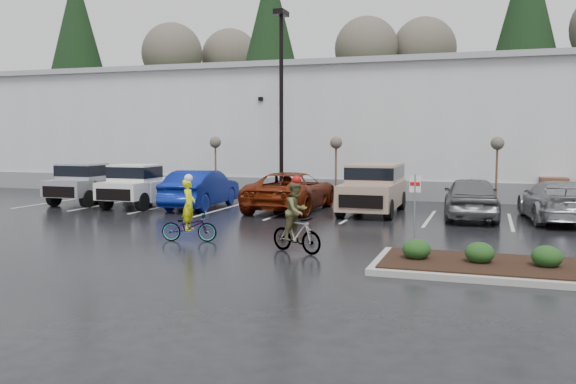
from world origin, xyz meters
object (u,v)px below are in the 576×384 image
(pickup_silver, at_px, (94,183))
(car_red, at_px, (291,191))
(car_blue, at_px, (201,189))
(car_grey, at_px, (471,197))
(lamppost, at_px, (281,85))
(sapling_west, at_px, (215,146))
(sapling_mid, at_px, (336,146))
(pickup_white, at_px, (146,185))
(sapling_east, at_px, (497,147))
(pallet_stack_a, at_px, (553,192))
(suv_tan, at_px, (373,189))
(car_far_silver, at_px, (557,201))
(fire_lane_sign, at_px, (415,204))
(cyclist_olive, at_px, (296,224))
(cyclist_hivis, at_px, (189,220))

(pickup_silver, bearing_deg, car_red, 0.87)
(car_blue, relative_size, car_grey, 1.05)
(lamppost, bearing_deg, car_grey, -21.42)
(lamppost, bearing_deg, sapling_west, 165.96)
(sapling_mid, distance_m, car_grey, 8.18)
(lamppost, height_order, pickup_white, lamppost)
(sapling_east, relative_size, car_grey, 0.65)
(car_grey, bearing_deg, pallet_stack_a, -126.42)
(sapling_west, xyz_separation_m, car_blue, (1.38, -4.51, -1.87))
(suv_tan, bearing_deg, car_far_silver, -2.08)
(lamppost, height_order, car_red, lamppost)
(fire_lane_sign, distance_m, pickup_white, 15.59)
(sapling_west, distance_m, fire_lane_sign, 17.46)
(pickup_silver, xyz_separation_m, car_far_silver, (20.60, -0.08, -0.20))
(pickup_silver, relative_size, car_red, 0.86)
(sapling_mid, height_order, fire_lane_sign, sapling_mid)
(sapling_east, distance_m, pallet_stack_a, 3.39)
(sapling_west, xyz_separation_m, car_far_silver, (16.13, -4.32, -1.95))
(lamppost, height_order, suv_tan, lamppost)
(car_blue, relative_size, cyclist_olive, 2.42)
(sapling_mid, bearing_deg, cyclist_hivis, -96.90)
(lamppost, distance_m, pickup_white, 8.02)
(sapling_east, xyz_separation_m, pickup_silver, (-18.48, -4.24, -1.75))
(sapling_mid, relative_size, cyclist_olive, 1.49)
(pickup_silver, height_order, car_grey, pickup_silver)
(car_red, xyz_separation_m, cyclist_olive, (3.14, -9.22, -0.04))
(lamppost, relative_size, car_red, 1.53)
(pallet_stack_a, bearing_deg, car_grey, -122.05)
(sapling_west, distance_m, car_far_silver, 16.81)
(cyclist_olive, bearing_deg, car_red, 41.70)
(sapling_mid, height_order, sapling_east, same)
(sapling_east, xyz_separation_m, car_far_silver, (2.13, -4.32, -1.95))
(lamppost, distance_m, cyclist_hivis, 12.68)
(car_red, bearing_deg, pickup_silver, 1.09)
(pickup_white, bearing_deg, lamppost, 33.29)
(sapling_mid, relative_size, suv_tan, 0.63)
(suv_tan, bearing_deg, pallet_stack_a, 34.31)
(fire_lane_sign, relative_size, cyclist_hivis, 1.06)
(pickup_silver, height_order, suv_tan, suv_tan)
(pickup_white, bearing_deg, fire_lane_sign, -31.91)
(lamppost, height_order, sapling_east, lamppost)
(car_far_silver, bearing_deg, fire_lane_sign, 56.53)
(sapling_east, relative_size, cyclist_olive, 1.49)
(pickup_white, height_order, cyclist_hivis, cyclist_hivis)
(car_red, distance_m, car_grey, 7.54)
(sapling_east, bearing_deg, suv_tan, -140.44)
(sapling_east, relative_size, pickup_silver, 0.62)
(lamppost, bearing_deg, pickup_white, -146.71)
(car_blue, xyz_separation_m, car_grey, (11.65, -0.03, -0.01))
(pickup_white, relative_size, car_far_silver, 0.97)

